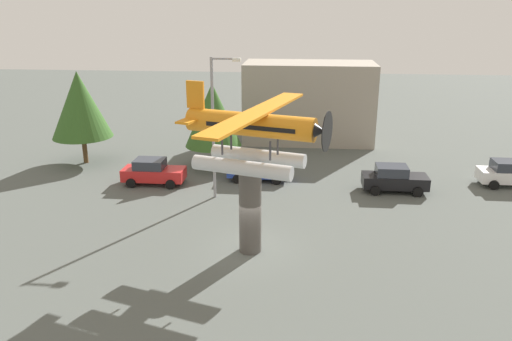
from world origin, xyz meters
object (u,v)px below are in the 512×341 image
(car_distant_white, at_px, (510,173))
(streetlight_primary, at_px, (216,120))
(car_mid_blue, at_px, (257,168))
(car_far_black, at_px, (394,179))
(car_near_red, at_px, (153,172))
(tree_east, at_px, (213,115))
(floatplane_monument, at_px, (252,135))
(tree_west, at_px, (80,105))
(display_pedestal, at_px, (250,211))
(storefront_building, at_px, (309,102))

(car_distant_white, distance_m, streetlight_primary, 20.22)
(car_mid_blue, relative_size, car_distant_white, 1.00)
(car_far_black, relative_size, car_distant_white, 1.00)
(car_near_red, height_order, tree_east, tree_east)
(floatplane_monument, distance_m, car_near_red, 13.09)
(car_mid_blue, height_order, tree_west, tree_west)
(streetlight_primary, bearing_deg, car_distant_white, 11.66)
(display_pedestal, relative_size, car_far_black, 1.03)
(display_pedestal, xyz_separation_m, storefront_building, (2.91, 22.00, 1.33))
(floatplane_monument, relative_size, car_distant_white, 2.45)
(car_mid_blue, xyz_separation_m, car_far_black, (9.16, -1.46, 0.00))
(car_mid_blue, xyz_separation_m, tree_west, (-13.69, 2.74, 3.69))
(streetlight_primary, xyz_separation_m, tree_east, (-1.34, 6.27, -1.04))
(car_near_red, height_order, tree_west, tree_west)
(car_distant_white, relative_size, storefront_building, 0.37)
(car_near_red, relative_size, streetlight_primary, 0.48)
(display_pedestal, distance_m, streetlight_primary, 8.17)
(storefront_building, bearing_deg, tree_east, -129.38)
(floatplane_monument, bearing_deg, car_near_red, 146.94)
(car_far_black, height_order, streetlight_primary, streetlight_primary)
(display_pedestal, height_order, storefront_building, storefront_building)
(floatplane_monument, relative_size, streetlight_primary, 1.17)
(floatplane_monument, xyz_separation_m, tree_east, (-4.31, 13.39, -1.97))
(car_near_red, height_order, storefront_building, storefront_building)
(floatplane_monument, xyz_separation_m, car_distant_white, (16.40, 11.12, -5.10))
(car_mid_blue, distance_m, car_distant_white, 17.18)
(storefront_building, bearing_deg, tree_west, -153.61)
(car_near_red, distance_m, car_distant_white, 24.27)
(car_mid_blue, height_order, storefront_building, storefront_building)
(car_far_black, distance_m, streetlight_primary, 12.29)
(car_far_black, height_order, storefront_building, storefront_building)
(car_near_red, xyz_separation_m, car_distant_white, (24.20, 1.92, 0.00))
(car_far_black, xyz_separation_m, storefront_building, (-5.60, 12.76, 2.60))
(car_far_black, bearing_deg, streetlight_primary, -169.28)
(car_near_red, relative_size, tree_east, 0.66)
(car_distant_white, height_order, streetlight_primary, streetlight_primary)
(floatplane_monument, height_order, car_far_black, floatplane_monument)
(display_pedestal, bearing_deg, car_distant_white, 33.86)
(floatplane_monument, bearing_deg, display_pedestal, -180.00)
(car_distant_white, bearing_deg, car_far_black, -167.03)
(floatplane_monument, height_order, storefront_building, floatplane_monument)
(storefront_building, bearing_deg, floatplane_monument, -97.20)
(car_distant_white, bearing_deg, floatplane_monument, -145.85)
(car_near_red, xyz_separation_m, car_mid_blue, (7.02, 1.53, 0.00))
(floatplane_monument, distance_m, streetlight_primary, 7.78)
(floatplane_monument, relative_size, car_mid_blue, 2.45)
(floatplane_monument, height_order, tree_west, floatplane_monument)
(display_pedestal, bearing_deg, streetlight_primary, 111.90)
(display_pedestal, bearing_deg, floatplane_monument, -16.67)
(car_near_red, bearing_deg, car_far_black, 0.27)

